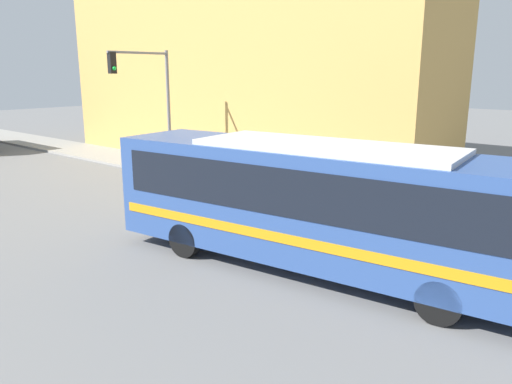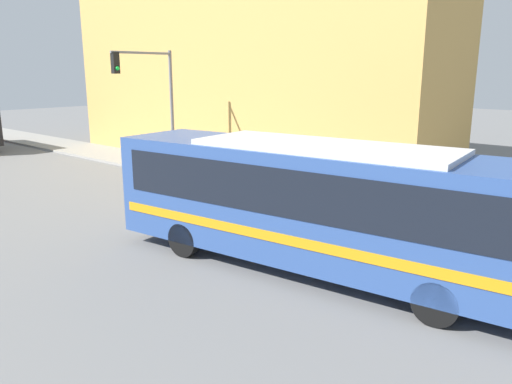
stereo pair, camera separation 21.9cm
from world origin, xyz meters
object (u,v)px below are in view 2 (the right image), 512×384
at_px(fire_hydrant, 313,188).
at_px(traffic_light_pole, 153,91).
at_px(parking_meter, 250,168).
at_px(city_bus, 322,200).

distance_m(fire_hydrant, traffic_light_pole, 9.14).
bearing_deg(traffic_light_pole, parking_meter, -79.91).
xyz_separation_m(city_bus, parking_meter, (5.57, 7.30, -0.93)).
relative_size(fire_hydrant, traffic_light_pole, 0.14).
height_order(fire_hydrant, traffic_light_pole, traffic_light_pole).
distance_m(fire_hydrant, parking_meter, 3.24).
bearing_deg(fire_hydrant, parking_meter, 90.00).
distance_m(city_bus, parking_meter, 9.23).
relative_size(traffic_light_pole, parking_meter, 4.84).
xyz_separation_m(traffic_light_pole, parking_meter, (0.92, -5.18, -3.09)).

